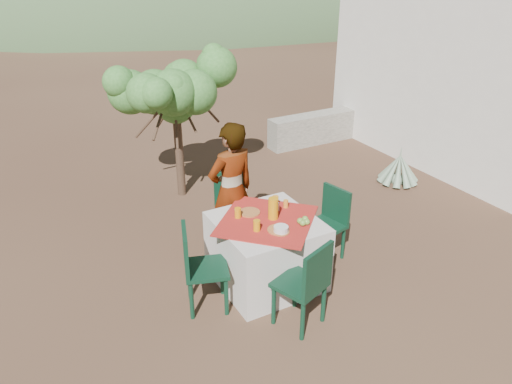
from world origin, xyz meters
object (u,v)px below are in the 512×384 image
guesthouse (486,65)px  chair_far (232,204)px  chair_right (329,220)px  person (232,191)px  chair_near (307,282)px  chair_left (198,265)px  table (267,251)px  shrub_tree (178,96)px  agave (399,169)px  juice_pitcher (273,208)px

guesthouse → chair_far: bearing=-171.8°
chair_right → person: 1.18m
person → chair_near: bearing=82.8°
chair_left → table: bearing=-67.2°
shrub_tree → agave: shrub_tree is taller
chair_near → juice_pitcher: juice_pitcher is taller
guesthouse → juice_pitcher: size_ratio=17.99×
chair_left → guesthouse: guesthouse is taller
chair_far → guesthouse: (5.25, 0.75, 1.02)m
chair_far → person: size_ratio=0.53×
table → chair_far: bearing=85.4°
chair_near → chair_left: bearing=-64.6°
chair_left → guesthouse: (6.15, 1.80, 0.99)m
shrub_tree → agave: 3.53m
table → chair_right: chair_right is taller
shrub_tree → juice_pitcher: shrub_tree is taller
person → juice_pitcher: 0.70m
chair_far → person: bearing=-101.4°
chair_far → person: person is taller
agave → shrub_tree: bearing=156.9°
table → agave: bearing=21.8°
shrub_tree → guesthouse: (5.31, -0.78, 0.03)m
table → juice_pitcher: (0.08, 0.00, 0.50)m
chair_right → agave: chair_right is taller
table → shrub_tree: shrub_tree is taller
chair_near → table: bearing=-113.0°
chair_near → person: (-0.03, 1.50, 0.31)m
table → chair_left: size_ratio=1.42×
chair_far → chair_right: (0.81, -0.90, -0.01)m
chair_near → guesthouse: (5.37, 2.56, 0.99)m
agave → table: bearing=-158.2°
table → shrub_tree: bearing=89.4°
chair_left → chair_right: size_ratio=1.06×
shrub_tree → juice_pitcher: 2.59m
chair_near → chair_right: bearing=-155.9°
shrub_tree → juice_pitcher: bearing=-88.8°
table → chair_far: 1.00m
chair_near → chair_left: chair_near is taller
chair_left → person: bearing=-26.3°
chair_far → table: bearing=-79.7°
table → chair_left: bearing=-175.6°
chair_left → guesthouse: size_ratio=0.22×
chair_far → person: (-0.15, -0.31, 0.34)m
chair_far → shrub_tree: shrub_tree is taller
agave → guesthouse: (2.26, 0.51, 1.27)m
chair_near → person: size_ratio=0.56×
agave → chair_left: bearing=-161.6°
chair_far → juice_pitcher: (-0.00, -0.99, 0.40)m
person → guesthouse: (5.41, 1.06, 0.68)m
person → shrub_tree: (0.10, 1.84, 0.65)m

